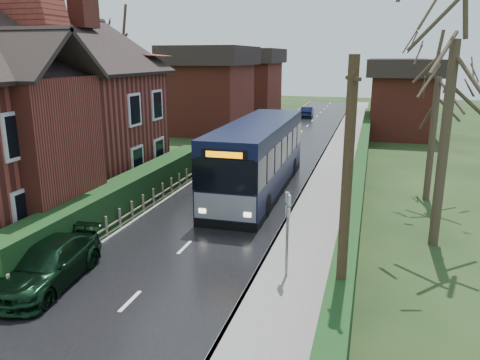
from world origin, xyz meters
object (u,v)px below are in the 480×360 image
(car_silver, at_px, (225,169))
(bus_stop_sign, at_px, (288,223))
(telegraph_pole, at_px, (345,211))
(car_green, at_px, (48,264))
(brick_house, at_px, (22,111))
(bus, at_px, (258,158))

(car_silver, xyz_separation_m, bus_stop_sign, (5.50, -11.12, 1.26))
(car_silver, relative_size, telegraph_pole, 0.53)
(car_green, bearing_deg, brick_house, 126.29)
(bus_stop_sign, bearing_deg, car_silver, 91.53)
(car_silver, height_order, car_green, car_green)
(car_silver, height_order, bus_stop_sign, bus_stop_sign)
(bus, relative_size, car_silver, 3.29)
(brick_house, xyz_separation_m, bus, (9.53, 5.13, -2.61))
(telegraph_pole, bearing_deg, car_silver, 97.75)
(brick_house, relative_size, car_silver, 4.08)
(car_silver, distance_m, telegraph_pole, 16.20)
(bus, xyz_separation_m, bus_stop_sign, (3.20, -9.37, 0.10))
(car_green, bearing_deg, bus, 66.41)
(bus, distance_m, bus_stop_sign, 9.90)
(car_silver, distance_m, car_green, 13.39)
(car_green, height_order, telegraph_pole, telegraph_pole)
(car_silver, bearing_deg, brick_house, -147.43)
(brick_house, relative_size, bus_stop_sign, 5.15)
(brick_house, distance_m, car_silver, 10.67)
(brick_house, bearing_deg, bus, 28.27)
(bus_stop_sign, xyz_separation_m, telegraph_pole, (1.80, -3.08, 1.55))
(brick_house, bearing_deg, car_green, -47.85)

